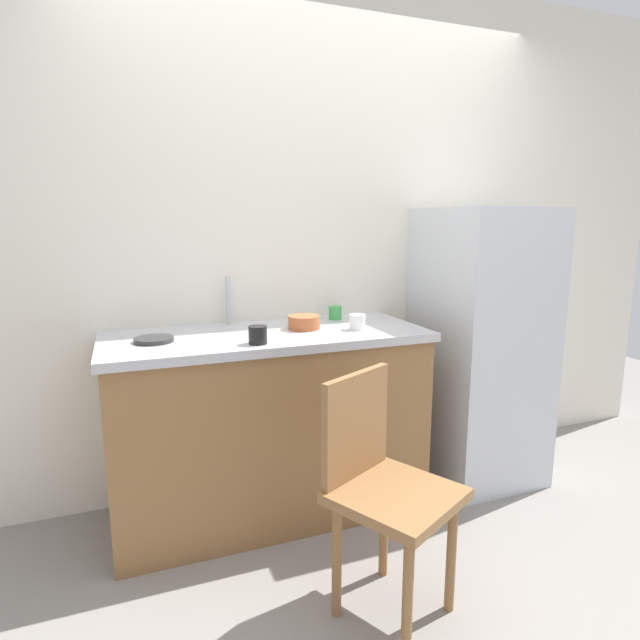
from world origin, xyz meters
The scene contains 12 objects.
ground_plane centered at (0.00, 0.00, 0.00)m, with size 8.00×8.00×0.00m, color gray.
back_wall centered at (0.00, 1.00, 1.35)m, with size 4.80×0.10×2.70m, color silver.
cabinet_base centered at (-0.38, 0.65, 0.44)m, with size 1.47×0.60×0.88m, color olive.
countertop centered at (-0.38, 0.65, 0.90)m, with size 1.51×0.64×0.04m, color #B7B7BC.
faucet centered at (-0.51, 0.90, 1.04)m, with size 0.02×0.02×0.25m, color #B7B7BC.
refrigerator centered at (0.84, 0.63, 0.75)m, with size 0.58×0.64×1.50m, color silver.
chair centered at (-0.17, -0.14, 0.50)m, with size 0.54×0.54×0.89m.
terracotta_bowl centered at (-0.19, 0.66, 0.95)m, with size 0.15×0.15×0.07m, color #B25B33.
hotplate centered at (-0.89, 0.63, 0.93)m, with size 0.17×0.17×0.02m, color #2D2D2D.
cup_black centered at (-0.47, 0.43, 0.96)m, with size 0.08×0.08×0.08m, color black.
cup_white centered at (0.05, 0.55, 0.95)m, with size 0.08×0.08×0.07m, color white.
cup_green centered at (0.05, 0.83, 0.95)m, with size 0.07×0.07×0.07m, color green.
Camera 1 is at (-1.00, -1.70, 1.44)m, focal length 29.25 mm.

